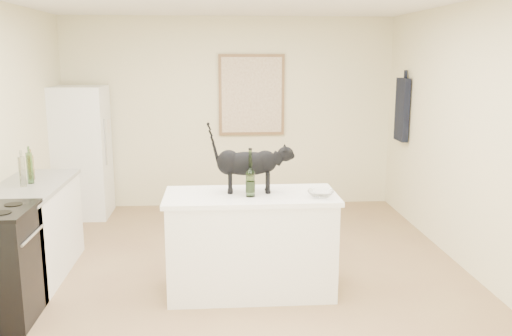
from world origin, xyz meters
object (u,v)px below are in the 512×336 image
(fridge, at_px, (81,152))
(black_cat, at_px, (248,167))
(glass_bowl, at_px, (321,194))
(wine_bottle, at_px, (250,175))

(fridge, xyz_separation_m, black_cat, (2.03, -2.49, 0.28))
(glass_bowl, bearing_deg, fridge, 134.37)
(glass_bowl, bearing_deg, black_cat, 161.03)
(fridge, distance_m, wine_bottle, 3.34)
(wine_bottle, bearing_deg, glass_bowl, -5.82)
(fridge, bearing_deg, glass_bowl, -45.63)
(fridge, distance_m, glass_bowl, 3.77)
(fridge, height_order, glass_bowl, fridge)
(black_cat, height_order, wine_bottle, black_cat)
(fridge, bearing_deg, wine_bottle, -52.24)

